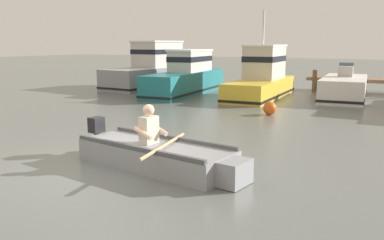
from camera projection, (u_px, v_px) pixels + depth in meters
The scene contains 7 objects.
ground_plane at pixel (93, 173), 7.48m from camera, with size 120.00×120.00×0.00m, color slate.
rowboat_with_person at pixel (158, 155), 7.74m from camera, with size 3.73×1.97×1.19m.
moored_boat_grey at pixel (154, 70), 22.02m from camera, with size 2.18×6.13×2.44m.
moored_boat_teal at pixel (187, 77), 19.17m from camera, with size 2.35×6.40×2.03m.
moored_boat_yellow at pixel (262, 78), 17.94m from camera, with size 2.18×5.72×3.71m.
moored_boat_white at pixel (344, 89), 17.26m from camera, with size 2.27×4.70×1.50m.
mooring_buoy at pixel (270, 108), 13.47m from camera, with size 0.44×0.44×0.44m, color #E55919.
Camera 1 is at (5.21, -5.25, 2.31)m, focal length 38.56 mm.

